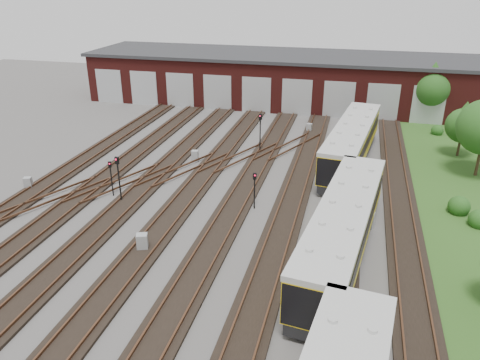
# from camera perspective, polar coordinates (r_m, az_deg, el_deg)

# --- Properties ---
(ground) EXTENTS (120.00, 120.00, 0.00)m
(ground) POSITION_cam_1_polar(r_m,az_deg,el_deg) (28.72, -8.94, -10.28)
(ground) COLOR #4A4744
(ground) RESTS_ON ground
(track_network) EXTENTS (30.40, 70.00, 0.33)m
(track_network) POSITION_cam_1_polar(r_m,az_deg,el_deg) (29.16, -8.82, -9.43)
(track_network) COLOR black
(track_network) RESTS_ON ground
(maintenance_shed) EXTENTS (51.00, 12.50, 6.35)m
(maintenance_shed) POSITION_cam_1_polar(r_m,az_deg,el_deg) (63.71, 4.99, 12.28)
(maintenance_shed) COLOR #4D1613
(maintenance_shed) RESTS_ON ground
(grass_verge) EXTENTS (8.00, 55.00, 0.05)m
(grass_verge) POSITION_cam_1_polar(r_m,az_deg,el_deg) (36.56, 26.89, -4.79)
(grass_verge) COLOR #29521B
(grass_verge) RESTS_ON ground
(metro_train) EXTENTS (4.96, 48.42, 3.34)m
(metro_train) POSITION_cam_1_polar(r_m,az_deg,el_deg) (28.67, 12.43, -5.83)
(metro_train) COLOR black
(metro_train) RESTS_ON ground
(signal_mast_0) EXTENTS (0.30, 0.28, 3.66)m
(signal_mast_0) POSITION_cam_1_polar(r_m,az_deg,el_deg) (35.92, -14.60, 0.75)
(signal_mast_0) COLOR black
(signal_mast_0) RESTS_ON ground
(signal_mast_1) EXTENTS (0.28, 0.27, 2.87)m
(signal_mast_1) POSITION_cam_1_polar(r_m,az_deg,el_deg) (37.29, -15.47, 0.71)
(signal_mast_1) COLOR black
(signal_mast_1) RESTS_ON ground
(signal_mast_2) EXTENTS (0.31, 0.29, 3.78)m
(signal_mast_2) POSITION_cam_1_polar(r_m,az_deg,el_deg) (45.05, 2.48, 6.36)
(signal_mast_2) COLOR black
(signal_mast_2) RESTS_ON ground
(signal_mast_3) EXTENTS (0.28, 0.27, 2.85)m
(signal_mast_3) POSITION_cam_1_polar(r_m,az_deg,el_deg) (33.96, 1.78, -0.72)
(signal_mast_3) COLOR black
(signal_mast_3) RESTS_ON ground
(relay_cabinet_0) EXTENTS (0.71, 0.64, 0.97)m
(relay_cabinet_0) POSITION_cam_1_polar(r_m,az_deg,el_deg) (41.38, -24.41, -0.34)
(relay_cabinet_0) COLOR #919496
(relay_cabinet_0) RESTS_ON ground
(relay_cabinet_1) EXTENTS (0.67, 0.59, 0.99)m
(relay_cabinet_1) POSITION_cam_1_polar(r_m,az_deg,el_deg) (43.54, -5.51, 2.97)
(relay_cabinet_1) COLOR #919496
(relay_cabinet_1) RESTS_ON ground
(relay_cabinet_2) EXTENTS (0.84, 0.77, 1.14)m
(relay_cabinet_2) POSITION_cam_1_polar(r_m,az_deg,el_deg) (30.14, -11.83, -7.44)
(relay_cabinet_2) COLOR #919496
(relay_cabinet_2) RESTS_ON ground
(relay_cabinet_3) EXTENTS (0.64, 0.57, 0.92)m
(relay_cabinet_3) POSITION_cam_1_polar(r_m,az_deg,el_deg) (52.10, 8.44, 6.33)
(relay_cabinet_3) COLOR #919496
(relay_cabinet_3) RESTS_ON ground
(relay_cabinet_4) EXTENTS (0.80, 0.72, 1.11)m
(relay_cabinet_4) POSITION_cam_1_polar(r_m,az_deg,el_deg) (33.22, 15.45, -4.73)
(relay_cabinet_4) COLOR #919496
(relay_cabinet_4) RESTS_ON ground
(tree_0) EXTENTS (4.19, 4.19, 6.95)m
(tree_0) POSITION_cam_1_polar(r_m,az_deg,el_deg) (58.38, 22.42, 10.79)
(tree_0) COLOR #382919
(tree_0) RESTS_ON ground
(tree_1) EXTENTS (3.21, 3.21, 5.31)m
(tree_1) POSITION_cam_1_polar(r_m,az_deg,el_deg) (48.23, 25.63, 6.45)
(tree_1) COLOR #382919
(tree_1) RESTS_ON ground
(bush_0) EXTENTS (1.56, 1.56, 1.56)m
(bush_0) POSITION_cam_1_polar(r_m,az_deg,el_deg) (37.27, 25.20, -2.62)
(bush_0) COLOR #1B4614
(bush_0) RESTS_ON ground
(bush_1) EXTENTS (1.44, 1.44, 1.44)m
(bush_1) POSITION_cam_1_polar(r_m,az_deg,el_deg) (36.02, 27.19, -4.04)
(bush_1) COLOR #1B4614
(bush_1) RESTS_ON ground
(bush_2) EXTENTS (1.27, 1.27, 1.27)m
(bush_2) POSITION_cam_1_polar(r_m,az_deg,el_deg) (54.81, 22.94, 5.76)
(bush_2) COLOR #1B4614
(bush_2) RESTS_ON ground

